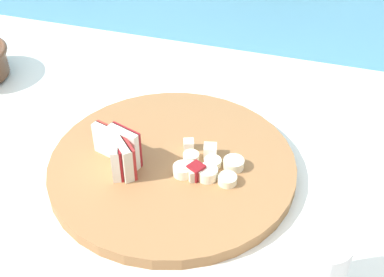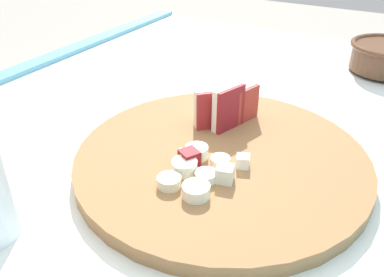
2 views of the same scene
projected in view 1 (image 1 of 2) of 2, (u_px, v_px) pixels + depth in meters
The scene contains 6 objects.
tile_backsplash at pixel (215, 111), 1.18m from camera, with size 2.40×0.04×1.46m, color #4C8EB2.
cutting_board at pixel (172, 166), 0.76m from camera, with size 0.36×0.36×0.02m, color olive.
apple_wedge_fan at pixel (119, 151), 0.73m from camera, with size 0.08×0.07×0.06m.
apple_dice_pile at pixel (197, 163), 0.73m from camera, with size 0.06×0.08×0.02m.
banana_slice_rows at pixel (210, 168), 0.73m from camera, with size 0.09×0.06×0.02m.
small_jar at pixel (317, 267), 0.57m from camera, with size 0.07×0.07×0.09m, color white.
Camera 1 is at (0.23, -0.48, 1.42)m, focal length 48.53 mm.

